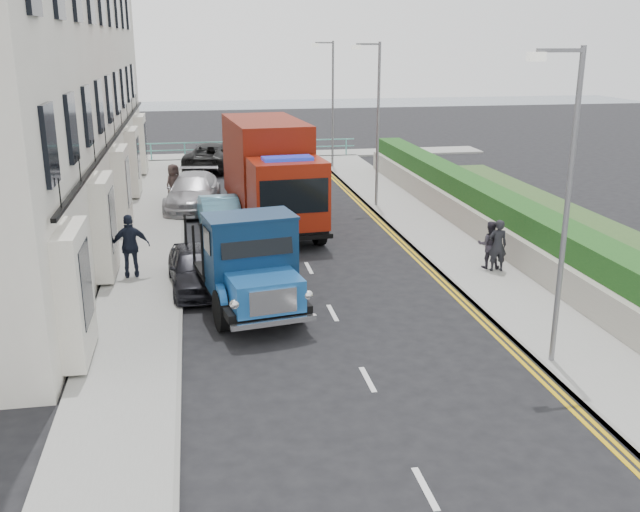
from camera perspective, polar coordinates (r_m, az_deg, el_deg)
The scene contains 22 objects.
ground at distance 17.56m, azimuth 2.27°, elevation -6.94°, with size 120.00×120.00×0.00m, color black.
pavement_west at distance 25.72m, azimuth -13.51°, elevation 0.59°, with size 2.40×38.00×0.12m, color gray.
pavement_east at distance 27.13m, azimuth 9.19°, elevation 1.70°, with size 2.60×38.00×0.12m, color gray.
promenade at distance 45.36m, azimuth -5.62°, elevation 7.98°, with size 30.00×2.50×0.12m, color gray.
sea_plane at distance 76.08m, azimuth -7.58°, elevation 11.51°, with size 120.00×120.00×0.00m, color #4C5D68.
terrace_west at distance 29.28m, azimuth -22.79°, elevation 15.84°, with size 6.31×30.20×14.25m.
garden_east at distance 27.60m, azimuth 13.03°, elevation 3.54°, with size 1.45×28.00×1.75m.
seafront_railing at distance 44.49m, azimuth -5.55°, elevation 8.49°, with size 13.00×0.08×1.11m.
lamp_near at distance 15.98m, azimuth 18.88°, elevation 4.80°, with size 1.23×0.18×7.00m.
lamp_mid at distance 30.80m, azimuth 4.45°, elevation 11.14°, with size 1.23×0.18×7.00m.
lamp_far at distance 40.52m, azimuth 0.86°, elevation 12.59°, with size 1.23×0.18×7.00m.
bedford_lorry at distance 19.08m, azimuth -5.67°, elevation -1.00°, with size 3.17×6.00×2.72m.
red_lorry at distance 27.94m, azimuth -4.00°, elevation 6.76°, with size 3.29×7.98×4.08m.
parked_car_front at distance 21.29m, azimuth -9.91°, elevation -0.95°, with size 1.54×3.83×1.31m, color black.
parked_car_mid at distance 27.34m, azimuth -7.96°, elevation 3.21°, with size 1.43×4.11×1.35m, color #5495B5.
parked_car_rear at distance 31.59m, azimuth -10.13°, elevation 5.10°, with size 2.08×5.13×1.49m, color #AFAEB3.
seafront_car_left at distance 41.12m, azimuth -8.57°, elevation 7.94°, with size 2.54×5.51×1.53m, color black.
seafront_car_right at distance 43.38m, azimuth -4.22°, elevation 8.42°, with size 1.59×3.95×1.34m, color #9C9DA0.
pedestrian_east_near at distance 22.89m, azimuth 14.01°, elevation 0.83°, with size 0.60×0.40×1.65m, color black.
pedestrian_east_far at distance 23.15m, azimuth 13.40°, elevation 0.89°, with size 0.74×0.58×1.53m, color #2C2831.
pedestrian_west_near at distance 22.35m, azimuth -14.92°, elevation 0.78°, with size 1.15×0.48×1.95m, color black.
pedestrian_west_far at distance 31.80m, azimuth -11.61°, elevation 5.61°, with size 0.89×0.58×1.81m, color #3A2C29.
Camera 1 is at (-3.49, -15.67, 7.13)m, focal length 40.00 mm.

